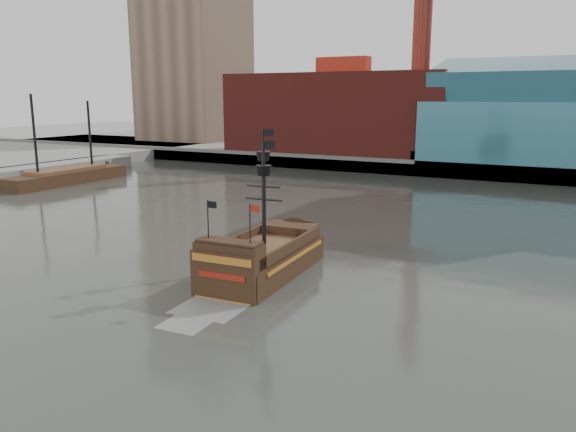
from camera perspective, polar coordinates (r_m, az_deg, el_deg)
The scene contains 7 objects.
ground at distance 36.58m, azimuth -6.36°, elevation -8.50°, with size 400.00×400.00×0.00m, color #252823.
promenade_far at distance 122.33m, azimuth 18.75°, elevation 5.88°, with size 220.00×60.00×2.00m, color slate.
seawall at distance 93.47m, azimuth 15.75°, elevation 4.53°, with size 220.00×1.00×2.60m, color #4C4C49.
pier at distance 97.62m, azimuth -25.02°, elevation 3.98°, with size 6.00×40.00×2.00m, color slate.
skyline at distance 114.26m, azimuth 21.62°, elevation 17.14°, with size 149.00×45.00×62.00m.
pirate_ship at distance 40.96m, azimuth -2.56°, elevation -4.66°, with size 5.53×15.30×11.27m.
docked_vessel at distance 90.68m, azimuth -21.53°, elevation 3.65°, with size 4.95×20.37×13.79m.
Camera 1 is at (19.49, -28.19, 12.79)m, focal length 35.00 mm.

